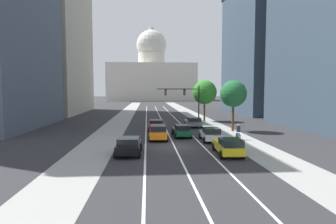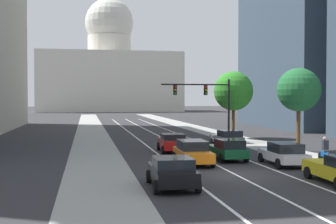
# 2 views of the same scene
# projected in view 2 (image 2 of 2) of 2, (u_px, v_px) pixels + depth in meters

# --- Properties ---
(ground_plane) EXTENTS (400.00, 400.00, 0.00)m
(ground_plane) POSITION_uv_depth(u_px,v_px,m) (144.00, 128.00, 64.06)
(ground_plane) COLOR #2B2B2D
(sidewalk_left) EXTENTS (3.88, 130.00, 0.01)m
(sidewalk_left) POSITION_uv_depth(u_px,v_px,m) (91.00, 132.00, 57.79)
(sidewalk_left) COLOR gray
(sidewalk_left) RESTS_ON ground
(sidewalk_right) EXTENTS (3.88, 130.00, 0.01)m
(sidewalk_right) POSITION_uv_depth(u_px,v_px,m) (203.00, 130.00, 60.51)
(sidewalk_right) COLOR gray
(sidewalk_right) RESTS_ON ground
(lane_stripe_left) EXTENTS (0.16, 90.00, 0.01)m
(lane_stripe_left) POSITION_uv_depth(u_px,v_px,m) (136.00, 137.00, 48.81)
(lane_stripe_left) COLOR white
(lane_stripe_left) RESTS_ON ground
(lane_stripe_center) EXTENTS (0.16, 90.00, 0.01)m
(lane_stripe_center) POSITION_uv_depth(u_px,v_px,m) (161.00, 137.00, 49.32)
(lane_stripe_center) COLOR white
(lane_stripe_center) RESTS_ON ground
(lane_stripe_right) EXTENTS (0.16, 90.00, 0.01)m
(lane_stripe_right) POSITION_uv_depth(u_px,v_px,m) (185.00, 137.00, 49.83)
(lane_stripe_right) COLOR white
(lane_stripe_right) RESTS_ON ground
(office_tower_far_right) EXTENTS (17.86, 24.68, 30.78)m
(office_tower_far_right) POSITION_uv_depth(u_px,v_px,m) (319.00, 25.00, 67.45)
(office_tower_far_right) COLOR #334251
(office_tower_far_right) RESTS_ON ground
(capitol_building) EXTENTS (47.80, 25.82, 40.32)m
(capitol_building) POSITION_uv_depth(u_px,v_px,m) (110.00, 72.00, 154.77)
(capitol_building) COLOR beige
(capitol_building) RESTS_ON ground
(car_white) EXTENTS (2.15, 4.47, 1.46)m
(car_white) POSITION_uv_depth(u_px,v_px,m) (284.00, 154.00, 28.25)
(car_white) COLOR silver
(car_white) RESTS_ON ground
(car_green) EXTENTS (2.07, 4.38, 1.47)m
(car_green) POSITION_uv_depth(u_px,v_px,m) (227.00, 149.00, 30.69)
(car_green) COLOR #14512D
(car_green) RESTS_ON ground
(car_gray) EXTENTS (2.16, 4.15, 1.48)m
(car_gray) POSITION_uv_depth(u_px,v_px,m) (227.00, 138.00, 39.51)
(car_gray) COLOR slate
(car_gray) RESTS_ON ground
(car_orange) EXTENTS (2.19, 4.85, 1.54)m
(car_orange) POSITION_uv_depth(u_px,v_px,m) (193.00, 152.00, 28.82)
(car_orange) COLOR orange
(car_orange) RESTS_ON ground
(car_black) EXTENTS (2.20, 4.19, 1.48)m
(car_black) POSITION_uv_depth(u_px,v_px,m) (172.00, 172.00, 21.07)
(car_black) COLOR black
(car_black) RESTS_ON ground
(car_red) EXTENTS (2.25, 4.34, 1.47)m
(car_red) POSITION_uv_depth(u_px,v_px,m) (173.00, 142.00, 35.49)
(car_red) COLOR red
(car_red) RESTS_ON ground
(traffic_signal_mast) EXTENTS (6.95, 0.39, 6.20)m
(traffic_signal_mast) POSITION_uv_depth(u_px,v_px,m) (208.00, 97.00, 43.96)
(traffic_signal_mast) COLOR black
(traffic_signal_mast) RESTS_ON ground
(cyclist) EXTENTS (0.37, 1.70, 1.72)m
(cyclist) POSITION_uv_depth(u_px,v_px,m) (325.00, 150.00, 29.43)
(cyclist) COLOR black
(cyclist) RESTS_ON ground
(street_tree_far_right) EXTENTS (4.25, 4.25, 7.22)m
(street_tree_far_right) POSITION_uv_depth(u_px,v_px,m) (233.00, 91.00, 47.93)
(street_tree_far_right) COLOR #51381E
(street_tree_far_right) RESTS_ON ground
(street_tree_near_right) EXTENTS (3.52, 3.52, 6.74)m
(street_tree_near_right) POSITION_uv_depth(u_px,v_px,m) (299.00, 90.00, 36.01)
(street_tree_near_right) COLOR #51381E
(street_tree_near_right) RESTS_ON ground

